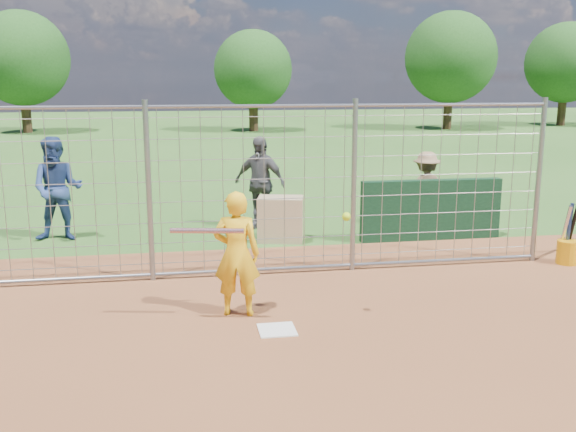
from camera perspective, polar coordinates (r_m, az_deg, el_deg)
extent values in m
plane|color=#2D591E|center=(7.80, -1.21, -9.61)|extent=(100.00, 100.00, 0.00)
cube|color=silver|center=(7.61, -0.99, -10.10)|extent=(0.43, 0.43, 0.02)
cube|color=#11381E|center=(11.88, 12.59, 0.53)|extent=(2.60, 0.20, 1.10)
imported|color=yellow|center=(7.89, -4.59, -3.38)|extent=(0.63, 0.48, 1.57)
imported|color=navy|center=(12.20, -19.80, 2.26)|extent=(0.97, 0.78, 1.88)
imported|color=#515155|center=(12.42, -2.54, 2.98)|extent=(1.12, 0.96, 1.80)
imported|color=#8F6E4E|center=(12.85, 12.15, 2.31)|extent=(0.99, 0.60, 1.49)
cube|color=tan|center=(11.54, -0.66, -0.27)|extent=(0.90, 0.71, 0.80)
cylinder|color=silver|center=(7.47, -7.21, -1.31)|extent=(0.86, 0.23, 0.06)
sphere|color=#BEEC18|center=(7.62, 5.21, -0.05)|extent=(0.10, 0.10, 0.10)
cylinder|color=orange|center=(11.08, 23.59, -2.97)|extent=(0.34, 0.34, 0.38)
cylinder|color=silver|center=(11.01, 23.39, -1.11)|extent=(0.10, 0.32, 0.83)
cylinder|color=navy|center=(11.05, 23.70, -1.10)|extent=(0.06, 0.11, 0.85)
cylinder|color=black|center=(11.07, 23.91, -1.08)|extent=(0.08, 0.24, 0.84)
cylinder|color=gray|center=(9.31, -12.26, 2.06)|extent=(0.08, 0.08, 2.60)
cylinder|color=gray|center=(9.64, 5.86, 2.62)|extent=(0.08, 0.08, 2.60)
cylinder|color=gray|center=(10.83, 21.37, 2.90)|extent=(0.08, 0.08, 2.60)
cylinder|color=gray|center=(9.23, -3.13, 9.73)|extent=(9.00, 0.05, 0.05)
cylinder|color=gray|center=(9.64, -2.96, -4.79)|extent=(9.00, 0.05, 0.05)
cube|color=gray|center=(9.36, -3.04, 2.07)|extent=(9.00, 0.02, 2.50)
cylinder|color=#3F2B19|center=(37.06, -22.27, 8.82)|extent=(0.50, 0.50, 2.52)
sphere|color=#26561E|center=(37.03, -22.60, 12.82)|extent=(4.90, 4.90, 4.90)
cylinder|color=#3F2B19|center=(35.44, -3.08, 9.30)|extent=(0.50, 0.50, 2.16)
sphere|color=#26561E|center=(35.39, -3.12, 12.89)|extent=(4.20, 4.20, 4.20)
cylinder|color=#3F2B19|center=(37.82, 14.04, 9.47)|extent=(0.50, 0.50, 2.59)
sphere|color=#26561E|center=(37.80, 14.25, 13.50)|extent=(5.04, 5.04, 5.04)
cylinder|color=#3F2B19|center=(42.91, 23.19, 9.05)|extent=(0.50, 0.50, 2.45)
sphere|color=#26561E|center=(42.89, 23.48, 12.40)|extent=(4.76, 4.76, 4.76)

